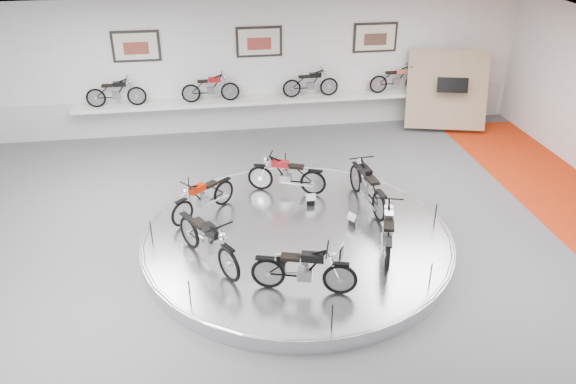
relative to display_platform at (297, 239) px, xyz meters
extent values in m
plane|color=#555558|center=(0.00, -0.30, -0.15)|extent=(16.00, 16.00, 0.00)
plane|color=white|center=(0.00, -0.30, 3.85)|extent=(16.00, 16.00, 0.00)
plane|color=white|center=(0.00, 6.70, 1.85)|extent=(16.00, 0.00, 16.00)
cube|color=#BCBCBA|center=(0.00, 6.68, 0.40)|extent=(15.68, 0.04, 1.10)
cylinder|color=silver|center=(0.00, 0.00, 0.00)|extent=(6.40, 6.40, 0.30)
torus|color=#B2B2BA|center=(0.00, 0.00, 0.12)|extent=(6.40, 6.40, 0.10)
cube|color=silver|center=(0.00, 6.40, 0.85)|extent=(11.00, 0.55, 0.10)
cube|color=beige|center=(-3.50, 6.66, 2.55)|extent=(1.35, 0.06, 0.88)
cube|color=beige|center=(0.00, 6.66, 2.55)|extent=(1.35, 0.06, 0.88)
cube|color=beige|center=(3.50, 6.66, 2.55)|extent=(1.35, 0.06, 0.88)
cube|color=#97875F|center=(5.60, 5.80, 1.10)|extent=(2.56, 1.52, 2.30)
camera|label=1|loc=(-1.71, -9.72, 6.42)|focal=35.00mm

